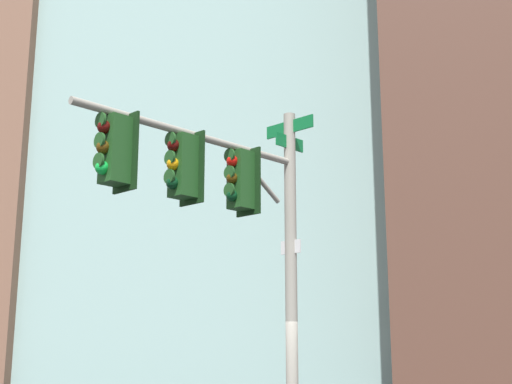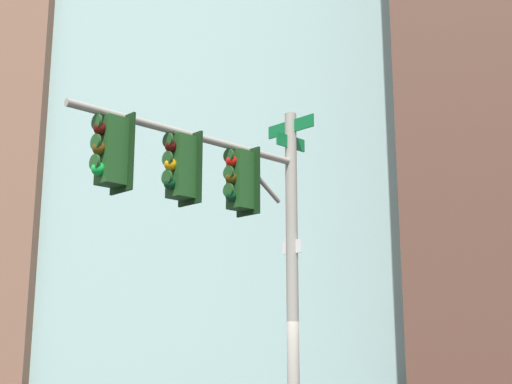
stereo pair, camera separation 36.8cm
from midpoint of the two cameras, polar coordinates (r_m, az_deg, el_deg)
signal_pole_assembly at (r=11.48m, az=-1.76°, el=-1.07°), size 4.29×2.91×6.32m
building_brick_midblock at (r=57.91m, az=-16.63°, el=7.39°), size 23.92×14.65×42.73m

